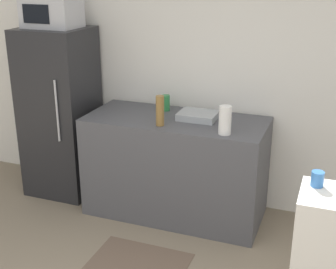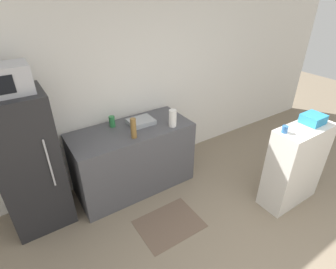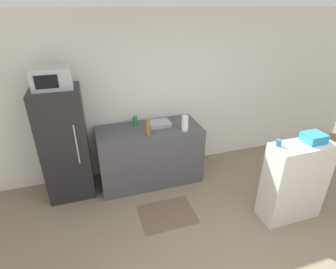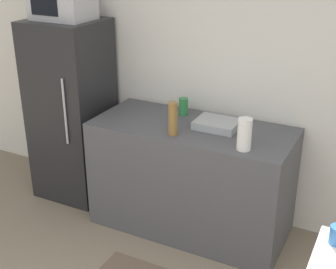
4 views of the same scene
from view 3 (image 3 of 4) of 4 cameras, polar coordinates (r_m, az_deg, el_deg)
wall_back at (r=4.33m, az=-1.24°, el=8.63°), size 8.00×0.06×2.60m
refrigerator at (r=4.04m, az=-21.50°, el=-2.03°), size 0.64×0.60×1.65m
microwave at (r=3.71m, az=-24.00°, el=11.15°), size 0.49×0.35×0.27m
counter at (r=4.23m, az=-3.99°, el=-4.36°), size 1.60×0.71×0.93m
sink_basin at (r=4.10m, az=-1.92°, el=2.38°), size 0.33×0.27×0.06m
bottle_tall at (r=3.76m, az=-4.38°, el=1.61°), size 0.07×0.07×0.26m
bottle_short at (r=4.13m, az=-7.19°, el=3.02°), size 0.08×0.08×0.15m
shelf_cabinet at (r=3.85m, az=25.80°, el=-9.22°), size 0.81×0.35×1.11m
basket at (r=3.67m, az=29.16°, el=-0.61°), size 0.25×0.22×0.11m
jar at (r=3.39m, az=22.96°, el=-1.69°), size 0.07×0.07×0.08m
paper_towel_roll at (r=3.90m, az=3.69°, el=2.43°), size 0.10×0.10×0.23m
kitchen_rug at (r=3.82m, az=-0.17°, el=-16.91°), size 0.76×0.58×0.01m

